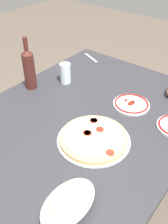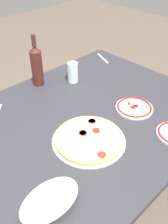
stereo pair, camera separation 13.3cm
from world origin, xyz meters
The scene contains 8 objects.
ground_plane centered at (0.00, 0.00, 0.00)m, with size 8.00×8.00×0.00m, color brown.
dining_table centered at (0.00, 0.00, 0.61)m, with size 1.41×1.07×0.71m.
pepperoni_pizza centered at (0.11, 0.15, 0.72)m, with size 0.35×0.35×0.03m.
baked_pasta_dish centered at (0.45, 0.29, 0.75)m, with size 0.24×0.15×0.08m.
wine_bottle centered at (-0.03, -0.44, 0.84)m, with size 0.07×0.07×0.32m.
water_glass centered at (-0.21, -0.31, 0.77)m, with size 0.07×0.07×0.13m, color silver.
side_plate_near centered at (-0.25, 0.14, 0.71)m, with size 0.20×0.20×0.02m.
fork_right centered at (-0.59, -0.41, 0.71)m, with size 0.17×0.02×0.01m, color #B7B7BC.
Camera 1 is at (0.83, 0.66, 1.54)m, focal length 40.85 mm.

